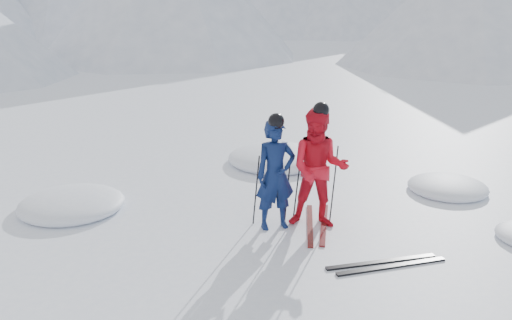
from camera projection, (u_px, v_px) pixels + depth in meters
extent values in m
plane|color=white|center=(359.00, 229.00, 8.96)|extent=(160.00, 160.00, 0.00)
cone|color=#B2BCD1|center=(472.00, 2.00, 28.30)|extent=(14.00, 14.00, 6.50)
imported|color=#0B1A47|center=(276.00, 175.00, 8.76)|extent=(0.74, 0.56, 1.83)
imported|color=red|center=(319.00, 169.00, 8.80)|extent=(1.12, 0.96, 1.99)
cylinder|color=black|center=(256.00, 190.00, 8.96)|extent=(0.12, 0.09, 1.22)
cylinder|color=black|center=(288.00, 187.00, 9.12)|extent=(0.12, 0.07, 1.22)
cylinder|color=black|center=(297.00, 184.00, 9.10)|extent=(0.13, 0.10, 1.33)
cylinder|color=black|center=(334.00, 184.00, 9.07)|extent=(0.13, 0.09, 1.33)
cube|color=black|center=(310.00, 225.00, 9.07)|extent=(0.43, 1.68, 0.03)
cube|color=black|center=(324.00, 224.00, 9.10)|extent=(0.54, 1.66, 0.03)
cube|color=black|center=(381.00, 262.00, 7.83)|extent=(1.70, 0.31, 0.03)
cube|color=black|center=(392.00, 266.00, 7.69)|extent=(1.69, 0.37, 0.03)
ellipsoid|color=white|center=(72.00, 209.00, 9.79)|extent=(1.88, 1.88, 0.41)
ellipsoid|color=white|center=(447.00, 191.00, 10.69)|extent=(1.55, 1.55, 0.34)
ellipsoid|color=white|center=(276.00, 162.00, 12.48)|extent=(2.22, 2.22, 0.49)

